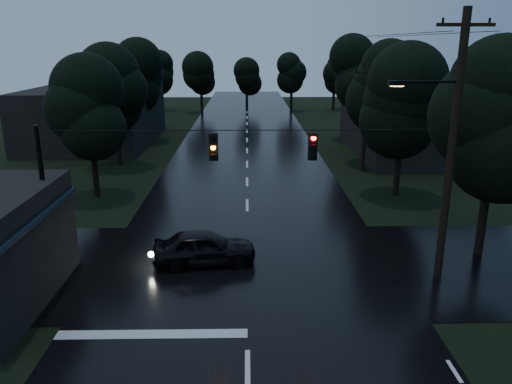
{
  "coord_description": "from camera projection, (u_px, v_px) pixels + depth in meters",
  "views": [
    {
      "loc": [
        0.02,
        -6.77,
        8.77
      ],
      "look_at": [
        0.38,
        13.37,
        2.78
      ],
      "focal_mm": 35.0,
      "sensor_mm": 36.0,
      "label": 1
    }
  ],
  "objects": [
    {
      "name": "main_road",
      "position": [
        247.0,
        165.0,
        37.74
      ],
      "size": [
        12.0,
        120.0,
        0.02
      ],
      "primitive_type": "cube",
      "color": "black",
      "rests_on": "ground"
    },
    {
      "name": "cross_street",
      "position": [
        247.0,
        266.0,
        20.49
      ],
      "size": [
        60.0,
        9.0,
        0.02
      ],
      "primitive_type": "cube",
      "color": "black",
      "rests_on": "ground"
    },
    {
      "name": "building_far_right",
      "position": [
        416.0,
        127.0,
        41.19
      ],
      "size": [
        10.0,
        14.0,
        4.4
      ],
      "primitive_type": "cube",
      "color": "black",
      "rests_on": "ground"
    },
    {
      "name": "building_far_left",
      "position": [
        97.0,
        114.0,
        46.37
      ],
      "size": [
        10.0,
        16.0,
        5.0
      ],
      "primitive_type": "cube",
      "color": "black",
      "rests_on": "ground"
    },
    {
      "name": "utility_pole_main",
      "position": [
        450.0,
        144.0,
        18.16
      ],
      "size": [
        3.5,
        0.3,
        10.0
      ],
      "color": "black",
      "rests_on": "ground"
    },
    {
      "name": "utility_pole_far",
      "position": [
        365.0,
        117.0,
        34.86
      ],
      "size": [
        2.0,
        0.3,
        7.5
      ],
      "color": "black",
      "rests_on": "ground"
    },
    {
      "name": "anchor_pole_left",
      "position": [
        46.0,
        205.0,
        18.55
      ],
      "size": [
        0.18,
        0.18,
        6.0
      ],
      "primitive_type": "cylinder",
      "color": "black",
      "rests_on": "ground"
    },
    {
      "name": "span_signals",
      "position": [
        262.0,
        145.0,
        18.04
      ],
      "size": [
        15.0,
        0.37,
        1.12
      ],
      "color": "black",
      "rests_on": "ground"
    },
    {
      "name": "tree_corner_near",
      "position": [
        497.0,
        116.0,
        19.91
      ],
      "size": [
        4.48,
        4.48,
        9.44
      ],
      "color": "black",
      "rests_on": "ground"
    },
    {
      "name": "tree_left_a",
      "position": [
        89.0,
        108.0,
        28.42
      ],
      "size": [
        3.92,
        3.92,
        8.26
      ],
      "color": "black",
      "rests_on": "ground"
    },
    {
      "name": "tree_left_b",
      "position": [
        114.0,
        89.0,
        35.97
      ],
      "size": [
        4.2,
        4.2,
        8.85
      ],
      "color": "black",
      "rests_on": "ground"
    },
    {
      "name": "tree_left_c",
      "position": [
        135.0,
        76.0,
        45.44
      ],
      "size": [
        4.48,
        4.48,
        9.44
      ],
      "color": "black",
      "rests_on": "ground"
    },
    {
      "name": "tree_right_a",
      "position": [
        403.0,
        101.0,
        28.63
      ],
      "size": [
        4.2,
        4.2,
        8.85
      ],
      "color": "black",
      "rests_on": "ground"
    },
    {
      "name": "tree_right_b",
      "position": [
        379.0,
        84.0,
        36.19
      ],
      "size": [
        4.48,
        4.48,
        9.44
      ],
      "color": "black",
      "rests_on": "ground"
    },
    {
      "name": "tree_right_c",
      "position": [
        358.0,
        71.0,
        45.68
      ],
      "size": [
        4.76,
        4.76,
        10.03
      ],
      "color": "black",
      "rests_on": "ground"
    },
    {
      "name": "car",
      "position": [
        204.0,
        247.0,
        20.57
      ],
      "size": [
        4.39,
        2.2,
        1.44
      ],
      "primitive_type": "imported",
      "rotation": [
        0.0,
        0.0,
        1.69
      ],
      "color": "black",
      "rests_on": "ground"
    }
  ]
}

